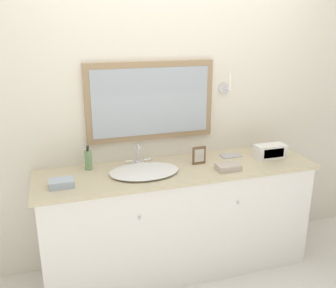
{
  "coord_description": "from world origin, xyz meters",
  "views": [
    {
      "loc": [
        -0.89,
        -2.21,
        1.94
      ],
      "look_at": [
        -0.08,
        0.32,
        1.08
      ],
      "focal_mm": 40.0,
      "sensor_mm": 36.0,
      "label": 1
    }
  ],
  "objects_px": {
    "sink_basin": "(144,171)",
    "picture_frame": "(199,155)",
    "appliance_box": "(270,151)",
    "soap_bottle": "(88,160)"
  },
  "relations": [
    {
      "from": "sink_basin",
      "to": "picture_frame",
      "type": "distance_m",
      "value": 0.46
    },
    {
      "from": "sink_basin",
      "to": "appliance_box",
      "type": "distance_m",
      "value": 1.07
    },
    {
      "from": "sink_basin",
      "to": "soap_bottle",
      "type": "relative_size",
      "value": 2.72
    },
    {
      "from": "sink_basin",
      "to": "picture_frame",
      "type": "xyz_separation_m",
      "value": [
        0.46,
        0.05,
        0.05
      ]
    },
    {
      "from": "picture_frame",
      "to": "appliance_box",
      "type": "bearing_deg",
      "value": -3.71
    },
    {
      "from": "appliance_box",
      "to": "sink_basin",
      "type": "bearing_deg",
      "value": -179.35
    },
    {
      "from": "sink_basin",
      "to": "picture_frame",
      "type": "height_order",
      "value": "sink_basin"
    },
    {
      "from": "soap_bottle",
      "to": "picture_frame",
      "type": "xyz_separation_m",
      "value": [
        0.84,
        -0.15,
        -0.01
      ]
    },
    {
      "from": "soap_bottle",
      "to": "picture_frame",
      "type": "height_order",
      "value": "soap_bottle"
    },
    {
      "from": "appliance_box",
      "to": "picture_frame",
      "type": "height_order",
      "value": "picture_frame"
    }
  ]
}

